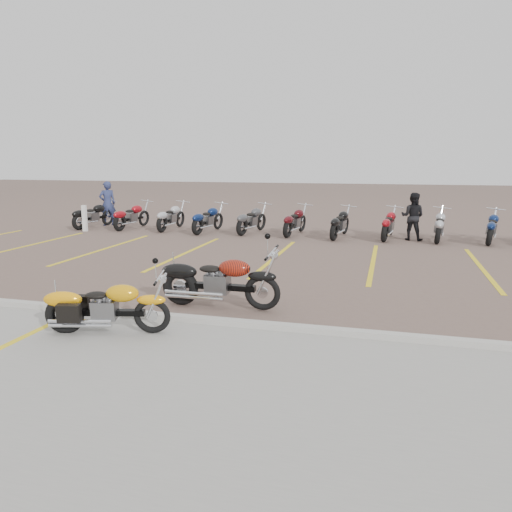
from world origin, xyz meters
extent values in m
plane|color=brown|center=(0.00, 0.00, 0.00)|extent=(100.00, 100.00, 0.00)
cube|color=#9E9B93|center=(0.00, -4.50, 0.01)|extent=(60.00, 5.00, 0.01)
cube|color=#ADAAA3|center=(0.00, -2.00, 0.06)|extent=(60.00, 0.18, 0.12)
torus|color=black|center=(-0.45, -2.67, 0.29)|extent=(0.59, 0.23, 0.58)
torus|color=black|center=(-1.80, -3.00, 0.29)|extent=(0.63, 0.29, 0.62)
cube|color=black|center=(-1.12, -2.84, 0.34)|extent=(1.15, 0.38, 0.09)
cube|color=slate|center=(-1.17, -2.85, 0.39)|extent=(0.43, 0.35, 0.30)
ellipsoid|color=orange|center=(-0.88, -2.78, 0.66)|extent=(0.57, 0.40, 0.27)
ellipsoid|color=black|center=(-1.28, -2.87, 0.62)|extent=(0.39, 0.31, 0.11)
torus|color=black|center=(0.92, -1.04, 0.33)|extent=(0.67, 0.12, 0.67)
torus|color=black|center=(-0.68, -1.04, 0.33)|extent=(0.71, 0.18, 0.71)
cube|color=black|center=(0.12, -1.04, 0.39)|extent=(1.34, 0.13, 0.10)
cube|color=slate|center=(0.07, -1.04, 0.45)|extent=(0.43, 0.31, 0.35)
ellipsoid|color=black|center=(0.41, -1.04, 0.76)|extent=(0.60, 0.33, 0.31)
ellipsoid|color=black|center=(-0.06, -1.04, 0.72)|extent=(0.40, 0.27, 0.12)
imported|color=navy|center=(-8.35, 9.05, 0.92)|extent=(0.79, 0.78, 1.84)
imported|color=black|center=(3.83, 8.23, 0.81)|extent=(0.91, 0.79, 1.63)
cube|color=white|center=(-8.28, 7.25, 0.50)|extent=(0.17, 0.17, 1.00)
camera|label=1|loc=(3.06, -9.50, 2.70)|focal=35.00mm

